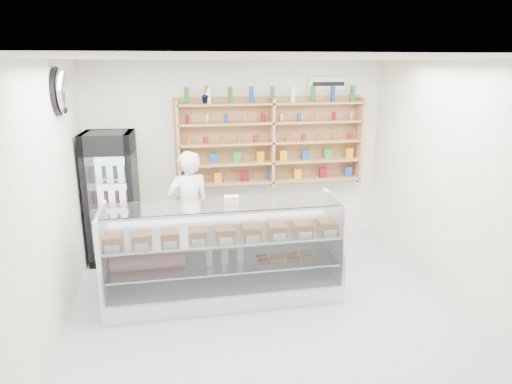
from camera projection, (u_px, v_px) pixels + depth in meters
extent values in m
plane|color=#BBBAC0|center=(273.00, 322.00, 5.03)|extent=(5.00, 5.00, 0.00)
plane|color=white|center=(276.00, 58.00, 4.26)|extent=(5.00, 5.00, 0.00)
plane|color=white|center=(238.00, 155.00, 7.01)|extent=(4.50, 0.00, 4.50)
plane|color=white|center=(387.00, 344.00, 2.28)|extent=(4.50, 0.00, 4.50)
plane|color=white|center=(39.00, 214.00, 4.24)|extent=(0.00, 5.00, 5.00)
plane|color=white|center=(472.00, 190.00, 5.05)|extent=(0.00, 5.00, 5.00)
cube|color=white|center=(225.00, 289.00, 5.53)|extent=(2.77, 0.79, 0.23)
cube|color=white|center=(221.00, 246.00, 5.77)|extent=(2.77, 0.05, 0.58)
cube|color=silver|center=(224.00, 262.00, 5.44)|extent=(2.66, 0.69, 0.02)
cube|color=silver|center=(224.00, 235.00, 5.34)|extent=(2.72, 0.72, 0.02)
cube|color=silver|center=(228.00, 256.00, 5.01)|extent=(2.72, 0.11, 0.97)
cube|color=silver|center=(224.00, 205.00, 5.19)|extent=(2.72, 0.55, 0.01)
imported|color=white|center=(189.00, 210.00, 6.24)|extent=(0.68, 0.54, 1.64)
cube|color=black|center=(113.00, 198.00, 6.41)|extent=(0.71, 0.69, 1.86)
cube|color=#38053E|center=(106.00, 146.00, 5.91)|extent=(0.66, 0.07, 0.26)
cube|color=silver|center=(112.00, 210.00, 6.14)|extent=(0.56, 0.04, 1.47)
cube|color=#B07E53|center=(178.00, 146.00, 6.64)|extent=(0.04, 0.28, 1.33)
cube|color=#B07E53|center=(272.00, 143.00, 6.90)|extent=(0.04, 0.28, 1.33)
cube|color=#B07E53|center=(359.00, 140.00, 7.15)|extent=(0.04, 0.28, 1.33)
cube|color=#B07E53|center=(272.00, 181.00, 7.06)|extent=(2.80, 0.28, 0.03)
cube|color=#B07E53|center=(272.00, 162.00, 6.97)|extent=(2.80, 0.28, 0.03)
cube|color=#B07E53|center=(272.00, 142.00, 6.89)|extent=(2.80, 0.28, 0.03)
cube|color=#B07E53|center=(272.00, 122.00, 6.81)|extent=(2.80, 0.28, 0.03)
cube|color=#B07E53|center=(272.00, 103.00, 6.73)|extent=(2.80, 0.28, 0.03)
imported|color=#1E6626|center=(206.00, 94.00, 6.52)|extent=(0.16, 0.14, 0.26)
ellipsoid|color=silver|center=(63.00, 91.00, 5.10)|extent=(0.15, 0.50, 0.50)
cube|color=white|center=(328.00, 84.00, 6.95)|extent=(0.62, 0.03, 0.20)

